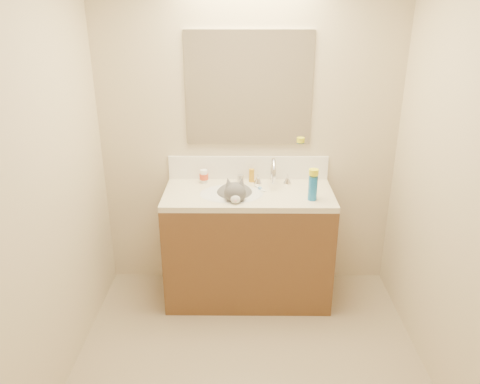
{
  "coord_description": "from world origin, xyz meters",
  "views": [
    {
      "loc": [
        -0.04,
        -2.1,
        2.12
      ],
      "look_at": [
        -0.06,
        0.92,
        0.88
      ],
      "focal_mm": 35.0,
      "sensor_mm": 36.0,
      "label": 1
    }
  ],
  "objects_px": {
    "faucet": "(273,174)",
    "pill_bottle": "(204,176)",
    "silver_jar": "(240,178)",
    "amber_bottle": "(252,175)",
    "vanity_cabinet": "(248,248)",
    "cat": "(235,197)",
    "spray_can": "(313,188)",
    "basin": "(232,203)"
  },
  "relations": [
    {
      "from": "pill_bottle",
      "to": "spray_can",
      "type": "bearing_deg",
      "value": -22.81
    },
    {
      "from": "faucet",
      "to": "pill_bottle",
      "type": "xyz_separation_m",
      "value": [
        -0.51,
        0.05,
        -0.04
      ]
    },
    {
      "from": "amber_bottle",
      "to": "spray_can",
      "type": "bearing_deg",
      "value": -39.7
    },
    {
      "from": "cat",
      "to": "silver_jar",
      "type": "bearing_deg",
      "value": 77.93
    },
    {
      "from": "vanity_cabinet",
      "to": "amber_bottle",
      "type": "height_order",
      "value": "amber_bottle"
    },
    {
      "from": "basin",
      "to": "faucet",
      "type": "distance_m",
      "value": 0.38
    },
    {
      "from": "basin",
      "to": "silver_jar",
      "type": "height_order",
      "value": "silver_jar"
    },
    {
      "from": "faucet",
      "to": "silver_jar",
      "type": "distance_m",
      "value": 0.25
    },
    {
      "from": "faucet",
      "to": "amber_bottle",
      "type": "distance_m",
      "value": 0.17
    },
    {
      "from": "vanity_cabinet",
      "to": "pill_bottle",
      "type": "bearing_deg",
      "value": 150.58
    },
    {
      "from": "basin",
      "to": "faucet",
      "type": "xyz_separation_m",
      "value": [
        0.3,
        0.17,
        0.16
      ]
    },
    {
      "from": "silver_jar",
      "to": "amber_bottle",
      "type": "xyz_separation_m",
      "value": [
        0.08,
        0.0,
        0.02
      ]
    },
    {
      "from": "faucet",
      "to": "spray_can",
      "type": "distance_m",
      "value": 0.37
    },
    {
      "from": "vanity_cabinet",
      "to": "silver_jar",
      "type": "distance_m",
      "value": 0.52
    },
    {
      "from": "vanity_cabinet",
      "to": "cat",
      "type": "distance_m",
      "value": 0.43
    },
    {
      "from": "cat",
      "to": "amber_bottle",
      "type": "height_order",
      "value": "cat"
    },
    {
      "from": "cat",
      "to": "amber_bottle",
      "type": "distance_m",
      "value": 0.27
    },
    {
      "from": "basin",
      "to": "faucet",
      "type": "height_order",
      "value": "faucet"
    },
    {
      "from": "vanity_cabinet",
      "to": "pill_bottle",
      "type": "relative_size",
      "value": 12.15
    },
    {
      "from": "vanity_cabinet",
      "to": "basin",
      "type": "relative_size",
      "value": 2.67
    },
    {
      "from": "pill_bottle",
      "to": "spray_can",
      "type": "height_order",
      "value": "spray_can"
    },
    {
      "from": "basin",
      "to": "spray_can",
      "type": "xyz_separation_m",
      "value": [
        0.55,
        -0.1,
        0.15
      ]
    },
    {
      "from": "faucet",
      "to": "pill_bottle",
      "type": "bearing_deg",
      "value": 174.5
    },
    {
      "from": "vanity_cabinet",
      "to": "faucet",
      "type": "bearing_deg",
      "value": 37.29
    },
    {
      "from": "vanity_cabinet",
      "to": "faucet",
      "type": "distance_m",
      "value": 0.58
    },
    {
      "from": "faucet",
      "to": "cat",
      "type": "height_order",
      "value": "faucet"
    },
    {
      "from": "cat",
      "to": "spray_can",
      "type": "distance_m",
      "value": 0.55
    },
    {
      "from": "basin",
      "to": "silver_jar",
      "type": "relative_size",
      "value": 8.18
    },
    {
      "from": "pill_bottle",
      "to": "silver_jar",
      "type": "relative_size",
      "value": 1.8
    },
    {
      "from": "spray_can",
      "to": "cat",
      "type": "bearing_deg",
      "value": 168.57
    },
    {
      "from": "amber_bottle",
      "to": "silver_jar",
      "type": "bearing_deg",
      "value": -178.85
    },
    {
      "from": "cat",
      "to": "spray_can",
      "type": "relative_size",
      "value": 2.44
    },
    {
      "from": "basin",
      "to": "amber_bottle",
      "type": "distance_m",
      "value": 0.3
    },
    {
      "from": "vanity_cabinet",
      "to": "pill_bottle",
      "type": "distance_m",
      "value": 0.63
    },
    {
      "from": "silver_jar",
      "to": "spray_can",
      "type": "bearing_deg",
      "value": -34.45
    },
    {
      "from": "basin",
      "to": "cat",
      "type": "height_order",
      "value": "cat"
    },
    {
      "from": "amber_bottle",
      "to": "vanity_cabinet",
      "type": "bearing_deg",
      "value": -96.87
    },
    {
      "from": "pill_bottle",
      "to": "amber_bottle",
      "type": "relative_size",
      "value": 0.99
    },
    {
      "from": "faucet",
      "to": "amber_bottle",
      "type": "relative_size",
      "value": 2.82
    },
    {
      "from": "basin",
      "to": "silver_jar",
      "type": "distance_m",
      "value": 0.26
    },
    {
      "from": "amber_bottle",
      "to": "spray_can",
      "type": "height_order",
      "value": "spray_can"
    },
    {
      "from": "vanity_cabinet",
      "to": "silver_jar",
      "type": "relative_size",
      "value": 21.82
    }
  ]
}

